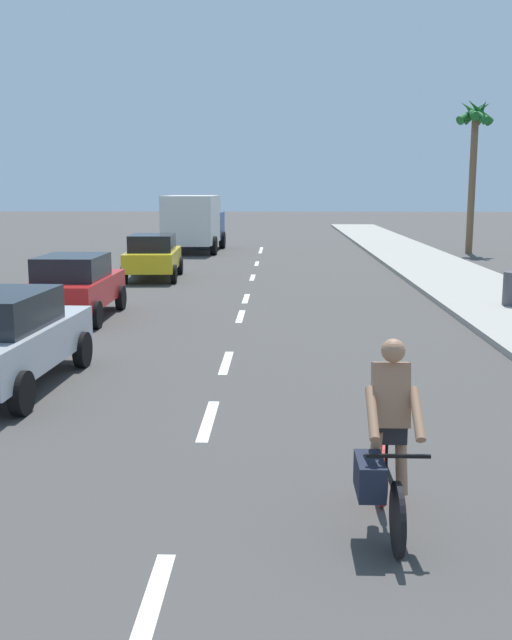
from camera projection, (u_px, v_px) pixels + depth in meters
ground_plane at (246, 300)px, 20.98m from camera, size 160.00×160.00×0.00m
sidewalk_strip at (477, 289)px, 22.71m from camera, size 3.60×80.00×0.14m
lane_stripe_1 at (148, 614)px, 5.51m from camera, size 0.16×1.80×0.01m
lane_stripe_2 at (208, 420)px, 10.10m from camera, size 0.16×1.80×0.01m
lane_stripe_3 at (226, 362)px, 13.44m from camera, size 0.16×1.80×0.01m
lane_stripe_4 at (241, 316)px, 18.28m from camera, size 0.16×1.80×0.01m
lane_stripe_5 at (246, 299)px, 21.22m from camera, size 0.16×1.80×0.01m
lane_stripe_6 at (253, 277)px, 26.22m from camera, size 0.16×1.80×0.01m
lane_stripe_7 at (257, 264)px, 31.05m from camera, size 0.16×1.80×0.01m
lane_stripe_8 at (260, 252)px, 36.78m from camera, size 0.16×1.80×0.01m
lane_stripe_9 at (261, 249)px, 38.73m from camera, size 0.16×1.80×0.01m
cyclist at (386, 445)px, 6.73m from camera, size 0.62×1.71×1.82m
parked_car_red at (75, 285)px, 17.83m from camera, size 1.84×3.93×1.57m
parked_car_yellow at (153, 255)px, 25.71m from camera, size 2.03×4.05×1.57m
delivery_truck at (194, 222)px, 36.63m from camera, size 2.81×6.30×2.80m
palm_tree_distant at (475, 132)px, 34.93m from camera, size 1.92×1.89×7.46m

